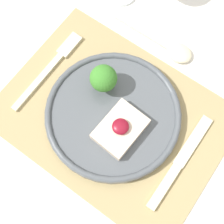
{
  "coord_description": "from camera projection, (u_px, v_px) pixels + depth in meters",
  "views": [
    {
      "loc": [
        0.1,
        -0.15,
        1.28
      ],
      "look_at": [
        -0.0,
        0.0,
        0.75
      ],
      "focal_mm": 50.0,
      "sensor_mm": 36.0,
      "label": 1
    }
  ],
  "objects": [
    {
      "name": "knife",
      "position": [
        176.0,
        167.0,
        0.54
      ],
      "size": [
        0.02,
        0.2,
        0.01
      ],
      "rotation": [
        0.0,
        0.0,
        0.01
      ],
      "color": "beige",
      "rests_on": "placemat"
    },
    {
      "name": "spoon",
      "position": [
        171.0,
        48.0,
        0.62
      ],
      "size": [
        0.18,
        0.04,
        0.02
      ],
      "rotation": [
        0.0,
        0.0,
        0.04
      ],
      "color": "beige",
      "rests_on": "dining_table"
    },
    {
      "name": "ground_plane",
      "position": [
        112.0,
        172.0,
        1.27
      ],
      "size": [
        8.0,
        8.0,
        0.0
      ],
      "primitive_type": "plane",
      "color": "brown"
    },
    {
      "name": "fork",
      "position": [
        52.0,
        65.0,
        0.61
      ],
      "size": [
        0.02,
        0.2,
        0.01
      ],
      "rotation": [
        0.0,
        0.0,
        0.0
      ],
      "color": "beige",
      "rests_on": "placemat"
    },
    {
      "name": "dinner_plate",
      "position": [
        112.0,
        112.0,
        0.56
      ],
      "size": [
        0.25,
        0.25,
        0.08
      ],
      "color": "#4C5156",
      "rests_on": "placemat"
    },
    {
      "name": "placemat",
      "position": [
        113.0,
        116.0,
        0.58
      ],
      "size": [
        0.41,
        0.3,
        0.0
      ],
      "primitive_type": "cube",
      "color": "#9E895B",
      "rests_on": "dining_table"
    },
    {
      "name": "dining_table",
      "position": [
        113.0,
        129.0,
        0.66
      ],
      "size": [
        1.18,
        1.21,
        0.73
      ],
      "color": "white",
      "rests_on": "ground_plane"
    }
  ]
}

